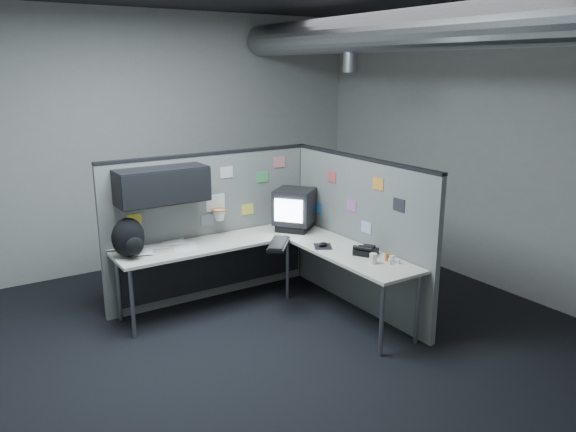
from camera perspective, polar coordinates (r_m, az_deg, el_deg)
room at (r=5.23m, az=4.46°, el=10.34°), size 5.62×5.62×3.22m
partition_back at (r=6.06m, az=-8.99°, el=0.28°), size 2.44×0.42×1.63m
partition_right at (r=5.96m, az=7.15°, el=-1.67°), size 0.07×2.23×1.63m
desk at (r=5.89m, az=-3.15°, el=-3.90°), size 2.31×2.11×0.73m
monitor at (r=6.29m, az=0.65°, el=0.72°), size 0.57×0.57×0.46m
keyboard at (r=5.77m, az=-0.97°, el=-2.84°), size 0.45×0.48×0.04m
mouse at (r=5.75m, az=3.56°, el=-2.98°), size 0.26×0.27×0.05m
phone at (r=5.55m, az=7.89°, el=-3.52°), size 0.27×0.28×0.10m
bottles at (r=5.37m, az=10.44°, el=-4.35°), size 0.12×0.16×0.07m
cup at (r=5.30m, az=8.65°, el=-4.30°), size 0.09×0.09×0.10m
papers at (r=5.90m, az=-13.75°, el=-2.97°), size 0.89×0.76×0.02m
backpack at (r=5.59m, az=-15.87°, el=-2.20°), size 0.36×0.34×0.39m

